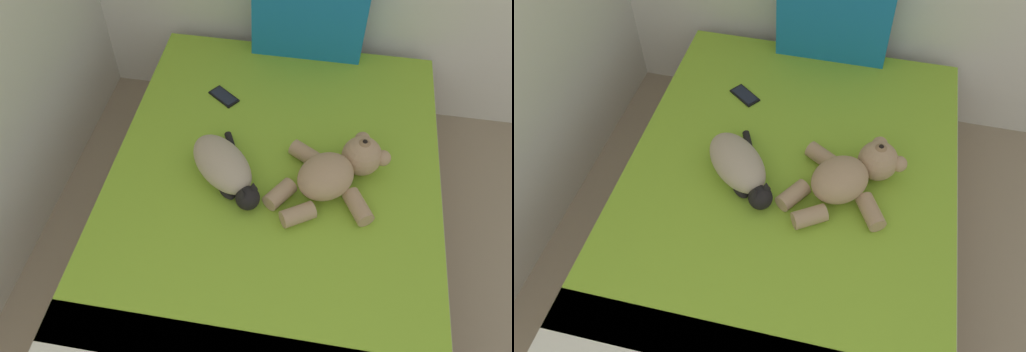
# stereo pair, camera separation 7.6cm
# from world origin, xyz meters

# --- Properties ---
(bed) EXTENTS (1.45, 1.93, 0.46)m
(bed) POSITION_xyz_m (1.12, 2.89, 0.23)
(bed) COLOR brown
(bed) RESTS_ON ground_plane
(patterned_cushion) EXTENTS (0.56, 0.12, 0.53)m
(patterned_cushion) POSITION_xyz_m (1.17, 3.78, 0.72)
(patterned_cushion) COLOR #1972AD
(patterned_cushion) RESTS_ON bed
(cat) EXTENTS (0.37, 0.42, 0.15)m
(cat) POSITION_xyz_m (0.92, 2.88, 0.53)
(cat) COLOR tan
(cat) RESTS_ON bed
(teddy_bear) EXTENTS (0.50, 0.49, 0.18)m
(teddy_bear) POSITION_xyz_m (1.38, 2.93, 0.54)
(teddy_bear) COLOR tan
(teddy_bear) RESTS_ON bed
(cell_phone) EXTENTS (0.16, 0.15, 0.01)m
(cell_phone) POSITION_xyz_m (0.82, 3.37, 0.46)
(cell_phone) COLOR black
(cell_phone) RESTS_ON bed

